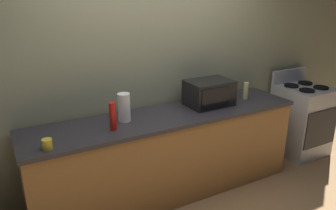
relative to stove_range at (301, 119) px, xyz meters
The scene contains 8 objects.
back_wall 2.23m from the stove_range, 168.41° to the left, with size 6.40×0.10×2.70m, color gray.
counter_run 2.00m from the stove_range, behind, with size 2.84×0.64×0.90m.
stove_range is the anchor object (origin of this frame).
microwave 1.58m from the stove_range, behind, with size 0.48×0.35×0.27m.
paper_towel_roll 2.51m from the stove_range, behind, with size 0.12×0.12×0.27m, color white.
bottle_hot_sauce 2.67m from the stove_range, behind, with size 0.06×0.06×0.26m, color red.
bottle_vinegar 1.13m from the stove_range, behind, with size 0.06×0.06×0.19m, color beige.
mug_yellow 3.23m from the stove_range, behind, with size 0.08×0.08×0.09m, color yellow.
Camera 1 is at (-1.47, -2.29, 2.08)m, focal length 35.18 mm.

